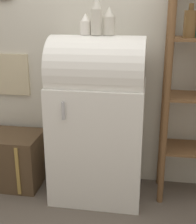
# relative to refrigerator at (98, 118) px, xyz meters

# --- Properties ---
(ground_plane) EXTENTS (12.00, 12.00, 0.00)m
(ground_plane) POSITION_rel_refrigerator_xyz_m (0.00, -0.26, -0.71)
(ground_plane) COLOR #60564C
(wall_back) EXTENTS (7.00, 0.09, 2.70)m
(wall_back) POSITION_rel_refrigerator_xyz_m (-0.01, 0.31, 0.64)
(wall_back) COLOR beige
(wall_back) RESTS_ON ground_plane
(refrigerator) EXTENTS (0.76, 0.61, 1.39)m
(refrigerator) POSITION_rel_refrigerator_xyz_m (0.00, 0.00, 0.00)
(refrigerator) COLOR white
(refrigerator) RESTS_ON ground_plane
(suitcase_trunk) EXTENTS (0.56, 0.44, 0.49)m
(suitcase_trunk) POSITION_rel_refrigerator_xyz_m (-0.83, 0.03, -0.46)
(suitcase_trunk) COLOR brown
(suitcase_trunk) RESTS_ON ground_plane
(vase_left) EXTENTS (0.09, 0.09, 0.16)m
(vase_left) POSITION_rel_refrigerator_xyz_m (-0.10, 0.01, 0.76)
(vase_left) COLOR white
(vase_left) RESTS_ON refrigerator
(vase_center) EXTENTS (0.09, 0.09, 0.29)m
(vase_center) POSITION_rel_refrigerator_xyz_m (-0.01, -0.01, 0.82)
(vase_center) COLOR beige
(vase_center) RESTS_ON refrigerator
(vase_right) EXTENTS (0.09, 0.09, 0.21)m
(vase_right) POSITION_rel_refrigerator_xyz_m (0.09, 0.00, 0.78)
(vase_right) COLOR beige
(vase_right) RESTS_ON refrigerator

